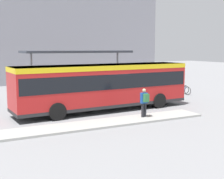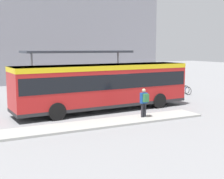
# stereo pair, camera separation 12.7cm
# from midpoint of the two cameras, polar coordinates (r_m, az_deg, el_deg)

# --- Properties ---
(ground_plane) EXTENTS (120.00, 120.00, 0.00)m
(ground_plane) POSITION_cam_midpoint_polar(r_m,az_deg,el_deg) (20.70, -1.64, -3.85)
(ground_plane) COLOR gray
(curb_island) EXTENTS (12.34, 1.80, 0.12)m
(curb_island) POSITION_cam_midpoint_polar(r_m,az_deg,el_deg) (16.97, -1.87, -6.21)
(curb_island) COLOR #9E9E99
(curb_island) RESTS_ON ground_plane
(city_bus) EXTENTS (12.01, 3.09, 3.03)m
(city_bus) POSITION_cam_midpoint_polar(r_m,az_deg,el_deg) (20.43, -1.64, 1.05)
(city_bus) COLOR red
(city_bus) RESTS_ON ground_plane
(pedestrian_waiting) EXTENTS (0.42, 0.45, 1.67)m
(pedestrian_waiting) POSITION_cam_midpoint_polar(r_m,az_deg,el_deg) (18.10, 5.75, -2.08)
(pedestrian_waiting) COLOR #232328
(pedestrian_waiting) RESTS_ON curb_island
(bicycle_blue) EXTENTS (0.48, 1.73, 0.75)m
(bicycle_blue) POSITION_cam_midpoint_polar(r_m,az_deg,el_deg) (28.55, 12.79, -0.10)
(bicycle_blue) COLOR black
(bicycle_blue) RESTS_ON ground_plane
(bicycle_yellow) EXTENTS (0.48, 1.77, 0.77)m
(bicycle_yellow) POSITION_cam_midpoint_polar(r_m,az_deg,el_deg) (29.31, 12.41, 0.13)
(bicycle_yellow) COLOR black
(bicycle_yellow) RESTS_ON ground_plane
(bicycle_green) EXTENTS (0.48, 1.78, 0.77)m
(bicycle_green) POSITION_cam_midpoint_polar(r_m,az_deg,el_deg) (29.74, 11.26, 0.27)
(bicycle_green) COLOR black
(bicycle_green) RESTS_ON ground_plane
(station_shelter) EXTENTS (8.65, 3.01, 3.91)m
(station_shelter) POSITION_cam_midpoint_polar(r_m,az_deg,el_deg) (25.32, -6.55, 6.72)
(station_shelter) COLOR #383D47
(station_shelter) RESTS_ON ground_plane
(potted_planter_near_shelter) EXTENTS (0.93, 0.93, 1.28)m
(potted_planter_near_shelter) POSITION_cam_midpoint_polar(r_m,az_deg,el_deg) (23.15, -6.87, -1.03)
(potted_planter_near_shelter) COLOR slate
(potted_planter_near_shelter) RESTS_ON ground_plane
(station_building) EXTENTS (21.78, 11.48, 10.98)m
(station_building) POSITION_cam_midpoint_polar(r_m,az_deg,el_deg) (43.13, -8.89, 9.36)
(station_building) COLOR gray
(station_building) RESTS_ON ground_plane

